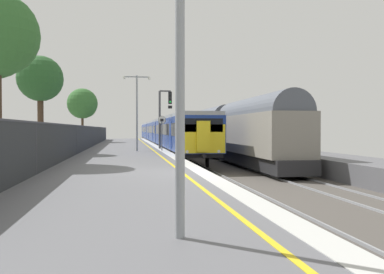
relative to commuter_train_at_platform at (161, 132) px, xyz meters
The scene contains 10 objects.
ground 37.76m from the commuter_train_at_platform, 89.17° to the right, with size 17.40×110.00×1.21m.
commuter_train_at_platform is the anchor object (origin of this frame).
freight_train_adjacent_track 6.97m from the commuter_train_at_platform, 54.90° to the right, with size 2.60×55.75×4.63m.
signal_gantry 19.51m from the commuter_train_at_platform, 94.32° to the right, with size 1.10×0.24×4.76m.
speed_limit_sign 22.62m from the commuter_train_at_platform, 94.68° to the right, with size 0.59×0.08×2.56m.
platform_lamp_near 46.78m from the commuter_train_at_platform, 94.51° to the right, with size 2.00×0.20×4.92m.
platform_lamp_mid 23.18m from the commuter_train_at_platform, 99.16° to the right, with size 2.00×0.20×5.47m.
platform_back_fence 38.46m from the commuter_train_at_platform, 101.32° to the right, with size 0.07×99.00×1.85m.
background_tree_left 26.80m from the commuter_train_at_platform, 111.96° to the right, with size 2.97×2.97×6.38m.
background_tree_right 10.30m from the commuter_train_at_platform, behind, with size 3.75×3.75×6.66m.
Camera 1 is at (-2.35, -14.69, 1.58)m, focal length 37.91 mm.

